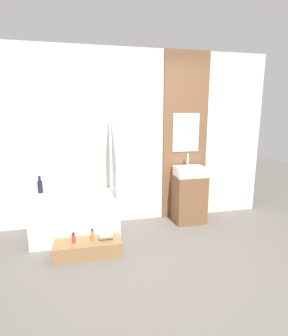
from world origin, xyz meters
TOP-DOWN VIEW (x-y plane):
  - ground_plane at (0.00, 0.00)m, footprint 12.00×12.00m
  - wall_tiled_back at (0.00, 1.58)m, footprint 4.20×0.06m
  - wall_wood_accent at (0.77, 1.53)m, footprint 0.72×0.04m
  - bathtub at (-0.94, 1.18)m, footprint 1.13×0.70m
  - glass_shower_screen at (-0.40, 1.09)m, footprint 0.01×0.49m
  - wooden_step_bench at (-0.80, 0.61)m, footprint 0.80×0.31m
  - vanity_cabinet at (0.77, 1.31)m, footprint 0.47×0.41m
  - sink at (0.77, 1.31)m, footprint 0.44×0.33m
  - vase_tall_dark at (-1.42, 1.45)m, footprint 0.07×0.07m
  - vase_round_light at (-1.31, 1.43)m, footprint 0.10×0.10m
  - bottle_soap_primary at (-0.96, 0.61)m, footprint 0.04×0.04m
  - bottle_soap_secondary at (-0.74, 0.61)m, footprint 0.04×0.04m
  - towel_roll at (-0.58, 0.61)m, footprint 0.16×0.09m

SIDE VIEW (x-z plane):
  - ground_plane at x=0.00m, z-range 0.00..0.00m
  - wooden_step_bench at x=-0.80m, z-range 0.00..0.18m
  - towel_roll at x=-0.58m, z-range 0.18..0.27m
  - bottle_soap_primary at x=-0.96m, z-range 0.17..0.30m
  - bottle_soap_secondary at x=-0.74m, z-range 0.17..0.32m
  - bathtub at x=-0.94m, z-range 0.00..0.57m
  - vanity_cabinet at x=0.77m, z-range 0.00..0.73m
  - vase_round_light at x=-1.31m, z-range 0.57..0.68m
  - vase_tall_dark at x=-1.42m, z-range 0.55..0.79m
  - sink at x=0.77m, z-range 0.64..0.98m
  - glass_shower_screen at x=-0.40m, z-range 0.57..1.77m
  - wall_tiled_back at x=0.00m, z-range 0.00..2.60m
  - wall_wood_accent at x=0.77m, z-range 0.00..2.60m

